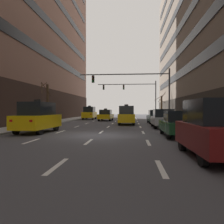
% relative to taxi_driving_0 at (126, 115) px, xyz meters
% --- Properties ---
extents(ground_plane, '(120.00, 120.00, 0.00)m').
position_rel_taxi_driving_0_xyz_m(ground_plane, '(-1.67, -10.28, -1.02)').
color(ground_plane, '#424247').
extents(sidewalk_right, '(2.71, 80.00, 0.14)m').
position_rel_taxi_driving_0_xyz_m(sidewalk_right, '(5.81, -10.28, -0.95)').
color(sidewalk_right, gray).
rests_on(sidewalk_right, ground).
extents(lane_stripe_l1_s3, '(0.16, 2.00, 0.01)m').
position_rel_taxi_driving_0_xyz_m(lane_stripe_l1_s3, '(-4.73, -13.28, -1.01)').
color(lane_stripe_l1_s3, silver).
rests_on(lane_stripe_l1_s3, ground).
extents(lane_stripe_l1_s4, '(0.16, 2.00, 0.01)m').
position_rel_taxi_driving_0_xyz_m(lane_stripe_l1_s4, '(-4.73, -8.28, -1.01)').
color(lane_stripe_l1_s4, silver).
rests_on(lane_stripe_l1_s4, ground).
extents(lane_stripe_l1_s5, '(0.16, 2.00, 0.01)m').
position_rel_taxi_driving_0_xyz_m(lane_stripe_l1_s5, '(-4.73, -3.28, -1.01)').
color(lane_stripe_l1_s5, silver).
rests_on(lane_stripe_l1_s5, ground).
extents(lane_stripe_l1_s6, '(0.16, 2.00, 0.01)m').
position_rel_taxi_driving_0_xyz_m(lane_stripe_l1_s6, '(-4.73, 1.72, -1.01)').
color(lane_stripe_l1_s6, silver).
rests_on(lane_stripe_l1_s6, ground).
extents(lane_stripe_l1_s7, '(0.16, 2.00, 0.01)m').
position_rel_taxi_driving_0_xyz_m(lane_stripe_l1_s7, '(-4.73, 6.72, -1.01)').
color(lane_stripe_l1_s7, silver).
rests_on(lane_stripe_l1_s7, ground).
extents(lane_stripe_l1_s8, '(0.16, 2.00, 0.01)m').
position_rel_taxi_driving_0_xyz_m(lane_stripe_l1_s8, '(-4.73, 11.72, -1.01)').
color(lane_stripe_l1_s8, silver).
rests_on(lane_stripe_l1_s8, ground).
extents(lane_stripe_l1_s9, '(0.16, 2.00, 0.01)m').
position_rel_taxi_driving_0_xyz_m(lane_stripe_l1_s9, '(-4.73, 16.72, -1.01)').
color(lane_stripe_l1_s9, silver).
rests_on(lane_stripe_l1_s9, ground).
extents(lane_stripe_l1_s10, '(0.16, 2.00, 0.01)m').
position_rel_taxi_driving_0_xyz_m(lane_stripe_l1_s10, '(-4.73, 21.72, -1.01)').
color(lane_stripe_l1_s10, silver).
rests_on(lane_stripe_l1_s10, ground).
extents(lane_stripe_l2_s2, '(0.16, 2.00, 0.01)m').
position_rel_taxi_driving_0_xyz_m(lane_stripe_l2_s2, '(-1.67, -18.28, -1.01)').
color(lane_stripe_l2_s2, silver).
rests_on(lane_stripe_l2_s2, ground).
extents(lane_stripe_l2_s3, '(0.16, 2.00, 0.01)m').
position_rel_taxi_driving_0_xyz_m(lane_stripe_l2_s3, '(-1.67, -13.28, -1.01)').
color(lane_stripe_l2_s3, silver).
rests_on(lane_stripe_l2_s3, ground).
extents(lane_stripe_l2_s4, '(0.16, 2.00, 0.01)m').
position_rel_taxi_driving_0_xyz_m(lane_stripe_l2_s4, '(-1.67, -8.28, -1.01)').
color(lane_stripe_l2_s4, silver).
rests_on(lane_stripe_l2_s4, ground).
extents(lane_stripe_l2_s5, '(0.16, 2.00, 0.01)m').
position_rel_taxi_driving_0_xyz_m(lane_stripe_l2_s5, '(-1.67, -3.28, -1.01)').
color(lane_stripe_l2_s5, silver).
rests_on(lane_stripe_l2_s5, ground).
extents(lane_stripe_l2_s6, '(0.16, 2.00, 0.01)m').
position_rel_taxi_driving_0_xyz_m(lane_stripe_l2_s6, '(-1.67, 1.72, -1.01)').
color(lane_stripe_l2_s6, silver).
rests_on(lane_stripe_l2_s6, ground).
extents(lane_stripe_l2_s7, '(0.16, 2.00, 0.01)m').
position_rel_taxi_driving_0_xyz_m(lane_stripe_l2_s7, '(-1.67, 6.72, -1.01)').
color(lane_stripe_l2_s7, silver).
rests_on(lane_stripe_l2_s7, ground).
extents(lane_stripe_l2_s8, '(0.16, 2.00, 0.01)m').
position_rel_taxi_driving_0_xyz_m(lane_stripe_l2_s8, '(-1.67, 11.72, -1.01)').
color(lane_stripe_l2_s8, silver).
rests_on(lane_stripe_l2_s8, ground).
extents(lane_stripe_l2_s9, '(0.16, 2.00, 0.01)m').
position_rel_taxi_driving_0_xyz_m(lane_stripe_l2_s9, '(-1.67, 16.72, -1.01)').
color(lane_stripe_l2_s9, silver).
rests_on(lane_stripe_l2_s9, ground).
extents(lane_stripe_l2_s10, '(0.16, 2.00, 0.01)m').
position_rel_taxi_driving_0_xyz_m(lane_stripe_l2_s10, '(-1.67, 21.72, -1.01)').
color(lane_stripe_l2_s10, silver).
rests_on(lane_stripe_l2_s10, ground).
extents(lane_stripe_l3_s2, '(0.16, 2.00, 0.01)m').
position_rel_taxi_driving_0_xyz_m(lane_stripe_l3_s2, '(1.40, -18.28, -1.01)').
color(lane_stripe_l3_s2, silver).
rests_on(lane_stripe_l3_s2, ground).
extents(lane_stripe_l3_s3, '(0.16, 2.00, 0.01)m').
position_rel_taxi_driving_0_xyz_m(lane_stripe_l3_s3, '(1.40, -13.28, -1.01)').
color(lane_stripe_l3_s3, silver).
rests_on(lane_stripe_l3_s3, ground).
extents(lane_stripe_l3_s4, '(0.16, 2.00, 0.01)m').
position_rel_taxi_driving_0_xyz_m(lane_stripe_l3_s4, '(1.40, -8.28, -1.01)').
color(lane_stripe_l3_s4, silver).
rests_on(lane_stripe_l3_s4, ground).
extents(lane_stripe_l3_s5, '(0.16, 2.00, 0.01)m').
position_rel_taxi_driving_0_xyz_m(lane_stripe_l3_s5, '(1.40, -3.28, -1.01)').
color(lane_stripe_l3_s5, silver).
rests_on(lane_stripe_l3_s5, ground).
extents(lane_stripe_l3_s6, '(0.16, 2.00, 0.01)m').
position_rel_taxi_driving_0_xyz_m(lane_stripe_l3_s6, '(1.40, 1.72, -1.01)').
color(lane_stripe_l3_s6, silver).
rests_on(lane_stripe_l3_s6, ground).
extents(lane_stripe_l3_s7, '(0.16, 2.00, 0.01)m').
position_rel_taxi_driving_0_xyz_m(lane_stripe_l3_s7, '(1.40, 6.72, -1.01)').
color(lane_stripe_l3_s7, silver).
rests_on(lane_stripe_l3_s7, ground).
extents(lane_stripe_l3_s8, '(0.16, 2.00, 0.01)m').
position_rel_taxi_driving_0_xyz_m(lane_stripe_l3_s8, '(1.40, 11.72, -1.01)').
color(lane_stripe_l3_s8, silver).
rests_on(lane_stripe_l3_s8, ground).
extents(lane_stripe_l3_s9, '(0.16, 2.00, 0.01)m').
position_rel_taxi_driving_0_xyz_m(lane_stripe_l3_s9, '(1.40, 16.72, -1.01)').
color(lane_stripe_l3_s9, silver).
rests_on(lane_stripe_l3_s9, ground).
extents(lane_stripe_l3_s10, '(0.16, 2.00, 0.01)m').
position_rel_taxi_driving_0_xyz_m(lane_stripe_l3_s10, '(1.40, 21.72, -1.01)').
color(lane_stripe_l3_s10, silver).
rests_on(lane_stripe_l3_s10, ground).
extents(taxi_driving_0, '(1.84, 4.25, 2.21)m').
position_rel_taxi_driving_0_xyz_m(taxi_driving_0, '(0.00, 0.00, 0.00)').
color(taxi_driving_0, black).
rests_on(taxi_driving_0, ground).
extents(car_driving_1, '(1.89, 4.24, 2.02)m').
position_rel_taxi_driving_0_xyz_m(car_driving_1, '(-0.11, 7.69, -0.01)').
color(car_driving_1, black).
rests_on(car_driving_1, ground).
extents(taxi_driving_2, '(1.83, 4.33, 2.27)m').
position_rel_taxi_driving_0_xyz_m(taxi_driving_2, '(-6.33, 11.90, 0.03)').
color(taxi_driving_2, black).
rests_on(taxi_driving_2, ground).
extents(taxi_driving_3, '(2.12, 4.64, 2.39)m').
position_rel_taxi_driving_0_xyz_m(taxi_driving_3, '(-6.18, -9.08, 0.08)').
color(taxi_driving_3, black).
rests_on(taxi_driving_3, ground).
extents(taxi_driving_4, '(2.01, 4.39, 1.79)m').
position_rel_taxi_driving_0_xyz_m(taxi_driving_4, '(-3.20, 8.09, -0.22)').
color(taxi_driving_4, black).
rests_on(taxi_driving_4, ground).
extents(car_parked_0, '(1.83, 4.24, 2.04)m').
position_rel_taxi_driving_0_xyz_m(car_parked_0, '(3.41, -16.69, -0.00)').
color(car_parked_0, black).
rests_on(car_parked_0, ground).
extents(car_parked_1, '(1.82, 4.29, 1.61)m').
position_rel_taxi_driving_0_xyz_m(car_parked_1, '(3.41, -10.63, -0.23)').
color(car_parked_1, black).
rests_on(car_parked_1, ground).
extents(car_parked_2, '(1.91, 4.55, 1.70)m').
position_rel_taxi_driving_0_xyz_m(car_parked_2, '(3.41, -4.02, -0.18)').
color(car_parked_2, black).
rests_on(car_parked_2, ground).
extents(car_parked_3, '(1.90, 4.32, 1.60)m').
position_rel_taxi_driving_0_xyz_m(car_parked_3, '(3.41, 2.11, -0.23)').
color(car_parked_3, black).
rests_on(car_parked_3, ground).
extents(traffic_signal_0, '(10.43, 0.35, 6.21)m').
position_rel_taxi_driving_0_xyz_m(traffic_signal_0, '(1.54, 1.44, 3.44)').
color(traffic_signal_0, '#4C4C51').
rests_on(traffic_signal_0, sidewalk_right).
extents(traffic_signal_1, '(10.46, 0.35, 6.59)m').
position_rel_taxi_driving_0_xyz_m(traffic_signal_1, '(1.21, 15.96, 3.85)').
color(traffic_signal_1, '#4C4C51').
rests_on(traffic_signal_1, sidewalk_right).
extents(street_tree_0, '(1.44, 1.66, 4.68)m').
position_rel_taxi_driving_0_xyz_m(street_tree_0, '(-8.90, -0.05, 1.43)').
color(street_tree_0, '#4C3823').
rests_on(street_tree_0, sidewalk_left).
extents(street_tree_1, '(1.91, 1.73, 4.50)m').
position_rel_taxi_driving_0_xyz_m(street_tree_1, '(5.54, 13.40, 1.13)').
color(street_tree_1, '#4C3823').
rests_on(street_tree_1, sidewalk_right).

